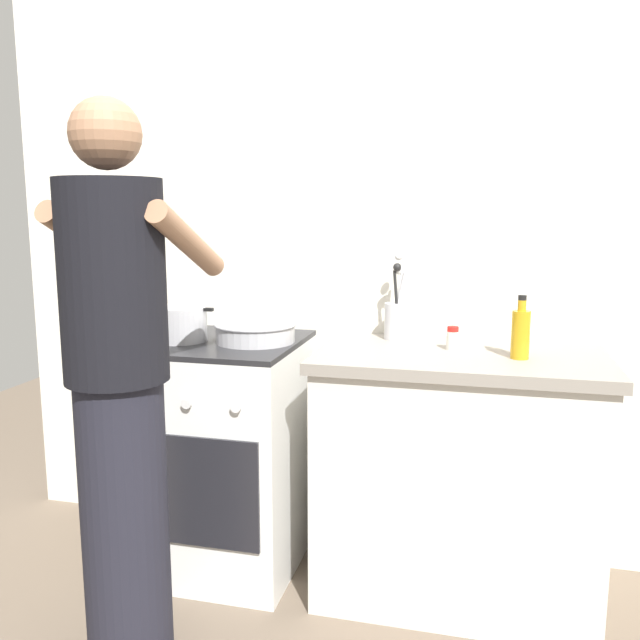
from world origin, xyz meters
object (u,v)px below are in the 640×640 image
(utensil_crock, at_px, (397,315))
(oil_bottle, at_px, (521,333))
(person, at_px, (120,393))
(pot, at_px, (181,324))
(spice_bottle, at_px, (453,339))
(mixing_bowl, at_px, (255,331))
(stove_range, at_px, (223,453))

(utensil_crock, distance_m, oil_bottle, 0.50)
(utensil_crock, distance_m, person, 1.09)
(utensil_crock, xyz_separation_m, oil_bottle, (0.44, -0.24, -0.01))
(utensil_crock, bearing_deg, person, -131.08)
(pot, height_order, spice_bottle, pot)
(pot, bearing_deg, spice_bottle, 4.80)
(pot, height_order, mixing_bowl, pot)
(pot, xyz_separation_m, utensil_crock, (0.79, 0.24, 0.03))
(stove_range, height_order, utensil_crock, utensil_crock)
(mixing_bowl, height_order, utensil_crock, utensil_crock)
(person, bearing_deg, mixing_bowl, 72.45)
(mixing_bowl, relative_size, spice_bottle, 3.66)
(pot, xyz_separation_m, oil_bottle, (1.23, 0.00, 0.02))
(pot, relative_size, utensil_crock, 0.79)
(mixing_bowl, distance_m, oil_bottle, 0.96)
(pot, bearing_deg, oil_bottle, 0.02)
(utensil_crock, bearing_deg, stove_range, -163.63)
(oil_bottle, height_order, person, person)
(oil_bottle, relative_size, person, 0.13)
(utensil_crock, bearing_deg, oil_bottle, -28.10)
(stove_range, bearing_deg, spice_bottle, 2.58)
(stove_range, relative_size, utensil_crock, 2.69)
(spice_bottle, bearing_deg, pot, -175.20)
(mixing_bowl, distance_m, utensil_crock, 0.55)
(stove_range, distance_m, oil_bottle, 1.22)
(stove_range, bearing_deg, utensil_crock, 16.37)
(stove_range, bearing_deg, person, -95.42)
(mixing_bowl, height_order, oil_bottle, oil_bottle)
(stove_range, distance_m, spice_bottle, 1.00)
(utensil_crock, height_order, person, person)
(utensil_crock, relative_size, oil_bottle, 1.57)
(pot, relative_size, mixing_bowl, 0.85)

